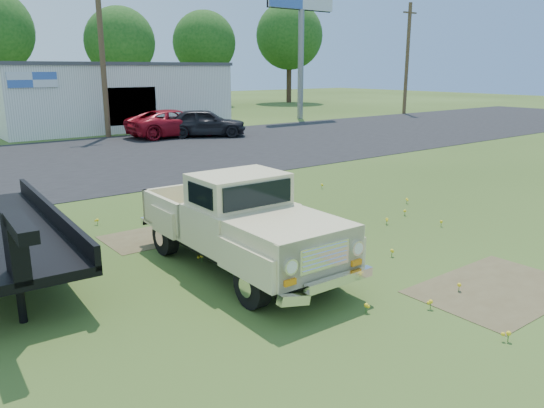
{
  "coord_description": "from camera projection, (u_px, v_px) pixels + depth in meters",
  "views": [
    {
      "loc": [
        -6.98,
        -7.46,
        3.8
      ],
      "look_at": [
        -0.46,
        1.0,
        1.05
      ],
      "focal_mm": 35.0,
      "sensor_mm": 36.0,
      "label": 1
    }
  ],
  "objects": [
    {
      "name": "treeline_e",
      "position": [
        120.0,
        42.0,
        46.32
      ],
      "size": [
        6.08,
        6.08,
        9.04
      ],
      "color": "#3A271A",
      "rests_on": "ground"
    },
    {
      "name": "ground",
      "position": [
        320.0,
        260.0,
        10.79
      ],
      "size": [
        140.0,
        140.0,
        0.0
      ],
      "primitive_type": "plane",
      "color": "#304616",
      "rests_on": "ground"
    },
    {
      "name": "billboard",
      "position": [
        301.0,
        2.0,
        38.93
      ],
      "size": [
        6.1,
        0.45,
        11.05
      ],
      "color": "slate",
      "rests_on": "ground"
    },
    {
      "name": "treeline_g",
      "position": [
        289.0,
        36.0,
        58.59
      ],
      "size": [
        7.36,
        7.36,
        10.95
      ],
      "color": "#3A271A",
      "rests_on": "ground"
    },
    {
      "name": "asphalt_lot",
      "position": [
        78.0,
        161.0,
        22.3
      ],
      "size": [
        90.0,
        14.0,
        0.02
      ],
      "primitive_type": "cube",
      "color": "black",
      "rests_on": "ground"
    },
    {
      "name": "treeline_f",
      "position": [
        204.0,
        43.0,
        54.07
      ],
      "size": [
        6.4,
        6.4,
        9.52
      ],
      "color": "#3A271A",
      "rests_on": "ground"
    },
    {
      "name": "utility_pole_mid",
      "position": [
        102.0,
        53.0,
        28.89
      ],
      "size": [
        1.6,
        0.3,
        9.0
      ],
      "color": "#4D3D23",
      "rests_on": "ground"
    },
    {
      "name": "utility_pole_east",
      "position": [
        407.0,
        58.0,
        44.26
      ],
      "size": [
        1.6,
        0.3,
        9.0
      ],
      "color": "#4D3D23",
      "rests_on": "ground"
    },
    {
      "name": "dirt_patch_b",
      "position": [
        154.0,
        237.0,
        12.29
      ],
      "size": [
        2.2,
        1.6,
        0.01
      ],
      "primitive_type": "cube",
      "color": "brown",
      "rests_on": "ground"
    },
    {
      "name": "red_pickup",
      "position": [
        175.0,
        123.0,
        30.08
      ],
      "size": [
        5.48,
        2.58,
        1.51
      ],
      "primitive_type": "imported",
      "rotation": [
        0.0,
        0.0,
        1.58
      ],
      "color": "maroon",
      "rests_on": "ground"
    },
    {
      "name": "commercial_building",
      "position": [
        107.0,
        95.0,
        34.52
      ],
      "size": [
        14.2,
        8.2,
        4.15
      ],
      "color": "#BABAB5",
      "rests_on": "ground"
    },
    {
      "name": "dark_sedan",
      "position": [
        204.0,
        123.0,
        30.01
      ],
      "size": [
        4.94,
        3.92,
        1.58
      ],
      "primitive_type": "imported",
      "rotation": [
        0.0,
        0.0,
        1.05
      ],
      "color": "black",
      "rests_on": "ground"
    },
    {
      "name": "vintage_pickup_truck",
      "position": [
        239.0,
        222.0,
        10.14
      ],
      "size": [
        2.11,
        5.24,
        1.89
      ],
      "primitive_type": null,
      "rotation": [
        0.0,
        0.0,
        -0.02
      ],
      "color": "#CDB689",
      "rests_on": "ground"
    },
    {
      "name": "dirt_patch_a",
      "position": [
        497.0,
        289.0,
        9.38
      ],
      "size": [
        3.0,
        2.0,
        0.01
      ],
      "primitive_type": "cube",
      "color": "brown",
      "rests_on": "ground"
    }
  ]
}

